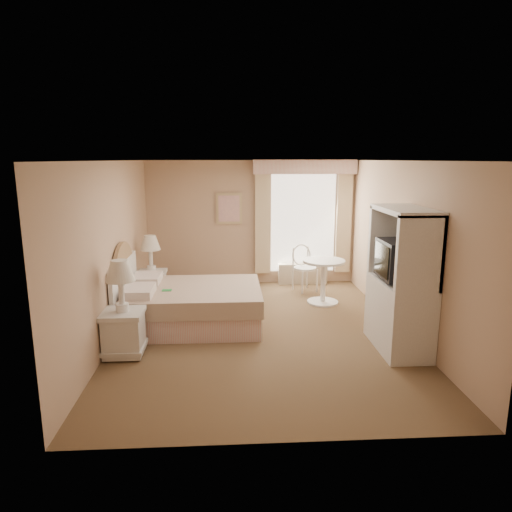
{
  "coord_description": "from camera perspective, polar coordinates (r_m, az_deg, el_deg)",
  "views": [
    {
      "loc": [
        -0.46,
        -6.42,
        2.52
      ],
      "look_at": [
        -0.05,
        0.3,
        1.09
      ],
      "focal_mm": 32.0,
      "sensor_mm": 36.0,
      "label": 1
    }
  ],
  "objects": [
    {
      "name": "room",
      "position": [
        6.56,
        0.63,
        0.86
      ],
      "size": [
        4.21,
        5.51,
        2.51
      ],
      "color": "brown",
      "rests_on": "ground"
    },
    {
      "name": "window",
      "position": [
        9.28,
        5.96,
        4.66
      ],
      "size": [
        2.05,
        0.22,
        2.51
      ],
      "color": "white",
      "rests_on": "room"
    },
    {
      "name": "framed_art",
      "position": [
        9.19,
        -3.39,
        5.94
      ],
      "size": [
        0.52,
        0.04,
        0.62
      ],
      "color": "tan",
      "rests_on": "room"
    },
    {
      "name": "bed",
      "position": [
        7.13,
        -8.68,
        -5.93
      ],
      "size": [
        2.09,
        1.59,
        1.41
      ],
      "color": "#D5918B",
      "rests_on": "room"
    },
    {
      "name": "nightstand_near",
      "position": [
        6.19,
        -16.28,
        -7.77
      ],
      "size": [
        0.52,
        0.52,
        1.26
      ],
      "color": "silver",
      "rests_on": "room"
    },
    {
      "name": "nightstand_far",
      "position": [
        8.33,
        -12.9,
        -2.67
      ],
      "size": [
        0.49,
        0.49,
        1.2
      ],
      "color": "silver",
      "rests_on": "room"
    },
    {
      "name": "round_table",
      "position": [
        8.15,
        8.43,
        -2.29
      ],
      "size": [
        0.74,
        0.74,
        0.79
      ],
      "color": "white",
      "rests_on": "room"
    },
    {
      "name": "cafe_chair",
      "position": [
        8.9,
        5.95,
        -1.0
      ],
      "size": [
        0.58,
        0.58,
        0.9
      ],
      "rotation": [
        0.0,
        0.0,
        0.43
      ],
      "color": "white",
      "rests_on": "room"
    },
    {
      "name": "armoire",
      "position": [
        6.37,
        17.64,
        -4.3
      ],
      "size": [
        0.58,
        1.15,
        1.91
      ],
      "color": "silver",
      "rests_on": "room"
    }
  ]
}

